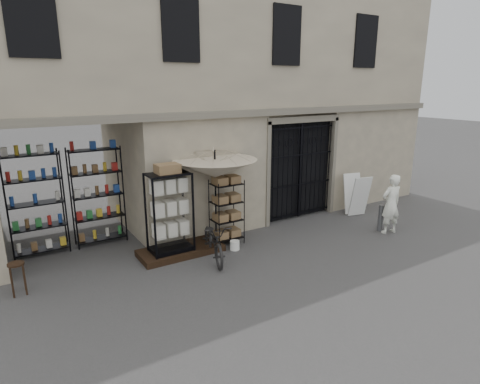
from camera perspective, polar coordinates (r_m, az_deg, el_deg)
ground at (r=9.90m, az=8.34°, el=-8.73°), size 80.00×80.00×0.00m
main_building at (r=12.38m, az=-3.38°, el=17.53°), size 14.00×4.00×9.00m
shop_recess at (r=10.06m, az=-22.68°, el=-0.32°), size 3.00×1.70×3.00m
shop_shelving at (r=10.60m, az=-23.28°, el=-1.05°), size 2.70×0.50×2.50m
iron_gate at (r=12.19m, az=8.03°, el=3.25°), size 2.50×0.21×3.00m
step_platform at (r=9.91m, az=-8.42°, el=-8.23°), size 2.00×0.90×0.15m
display_cabinet at (r=9.45m, az=-9.94°, el=-3.49°), size 0.95×0.60×2.04m
wire_rack at (r=10.19m, az=-1.91°, el=-2.94°), size 0.87×0.75×1.67m
market_umbrella at (r=9.74m, az=-3.58°, el=4.06°), size 2.09×2.12×2.93m
white_bucket at (r=10.01m, az=-0.76°, el=-7.58°), size 0.31×0.31×0.23m
bicycle at (r=9.57m, az=-3.71°, el=-9.45°), size 0.83×1.05×1.75m
wooden_stool at (r=9.03m, az=-29.04°, el=-10.64°), size 0.33×0.33×0.65m
steel_bollard at (r=11.83m, az=19.36°, el=-3.50°), size 0.18×0.18×0.75m
shopkeeper at (r=11.87m, az=20.31°, el=-5.43°), size 0.85×1.72×0.39m
easel_sign at (r=12.93m, az=16.21°, el=-0.41°), size 0.73×0.80×1.25m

